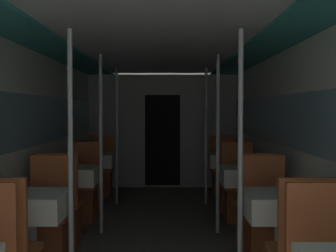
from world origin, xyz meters
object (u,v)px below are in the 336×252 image
Objects in this scene: dining_table_right_1 at (282,210)px; chair_right_near_3 at (233,190)px; dining_table_right_3 at (228,163)px; chair_right_far_3 at (223,178)px; chair_left_far_3 at (101,178)px; chair_left_far_2 at (82,197)px; support_pole_left_2 at (101,144)px; support_pole_left_1 at (71,159)px; chair_right_far_2 at (239,197)px; support_pole_right_2 at (218,144)px; chair_right_near_2 at (256,218)px; dining_table_left_2 at (72,179)px; support_pole_left_3 at (117,136)px; dining_table_right_2 at (246,179)px; chair_left_far_1 at (48,231)px; chair_left_near_2 at (61,218)px; dining_table_left_1 at (29,210)px; support_pole_right_3 at (206,136)px; dining_table_left_3 at (95,163)px; chair_left_near_3 at (89,190)px; chair_right_far_1 at (266,231)px; support_pole_right_1 at (240,159)px.

chair_right_near_3 is at bearing 90.00° from dining_table_right_1.
dining_table_right_1 is 3.35m from dining_table_right_3.
chair_left_far_3 is at bearing 0.00° from chair_right_far_3.
support_pole_left_2 is (0.33, -0.58, 0.72)m from chair_left_far_2.
support_pole_left_1 reaches higher than chair_right_far_2.
support_pole_left_2 is at bearing 135.10° from dining_table_right_1.
support_pole_right_2 is (1.68, -0.58, 0.72)m from chair_left_far_2.
support_pole_left_2 is at bearing 161.00° from chair_right_near_2.
chair_right_far_3 is (1.68, 3.93, -0.72)m from support_pole_left_1.
chair_left_far_2 is at bearing 131.77° from dining_table_right_1.
chair_right_far_2 is at bearing 90.00° from chair_right_near_2.
chair_right_far_2 and chair_right_far_3 have the same top height.
support_pole_left_1 reaches higher than chair_right_near_3.
chair_right_far_2 is at bearing 16.04° from dining_table_left_2.
chair_right_near_3 is at bearing -165.59° from chair_left_far_2.
support_pole_left_1 is 3.77m from dining_table_right_3.
dining_table_right_1 is at bearing -63.35° from support_pole_left_3.
chair_right_near_3 is (0.00, 1.10, -0.32)m from dining_table_right_2.
support_pole_left_3 reaches higher than chair_left_far_3.
chair_left_far_1 is at bearing 90.00° from chair_left_far_2.
chair_left_near_2 is 2.32m from dining_table_right_1.
chair_right_far_3 is at bearing 62.87° from dining_table_left_1.
support_pole_left_1 reaches higher than dining_table_left_2.
chair_left_near_2 is at bearing -119.84° from support_pole_left_2.
chair_left_near_2 is 1.00× the size of chair_left_far_2.
chair_left_far_2 is at bearing 150.10° from chair_right_near_2.
dining_table_left_1 is 3.77m from support_pole_right_3.
dining_table_left_3 is (-0.33, 1.68, -0.41)m from support_pole_left_2.
chair_left_far_2 is at bearing 90.00° from chair_left_far_3.
support_pole_left_1 and support_pole_left_2 have the same top height.
chair_left_near_3 is 2.32m from dining_table_right_2.
dining_table_right_3 is at bearing -126.00° from chair_left_far_1.
support_pole_left_2 is 1.35m from support_pole_right_2.
dining_table_right_2 is 0.53m from support_pole_right_2.
support_pole_right_3 is (-0.33, 2.77, 0.72)m from chair_right_far_1.
chair_right_far_3 reaches higher than dining_table_left_1.
support_pole_right_1 is 2.39m from chair_right_far_2.
chair_right_near_3 is at bearing 83.17° from support_pole_right_1.
dining_table_left_2 is 2.12m from chair_right_near_2.
chair_left_far_1 is 0.52m from chair_left_near_2.
dining_table_left_2 is 1.68m from dining_table_left_3.
support_pole_left_1 is at bearing -90.00° from support_pole_left_2.
support_pole_right_3 is at bearing 63.35° from dining_table_left_1.
support_pole_left_1 is 2.07× the size of chair_right_far_2.
support_pole_right_1 is (1.68, -0.58, 0.72)m from chair_left_far_1.
support_pole_left_3 is 1.00× the size of support_pole_right_1.
chair_left_far_1 is 1.00× the size of chair_right_far_2.
chair_right_near_2 and chair_right_far_2 have the same top height.
chair_left_far_2 is at bearing 0.00° from chair_right_far_2.
support_pole_left_1 is at bearing -78.78° from dining_table_left_2.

